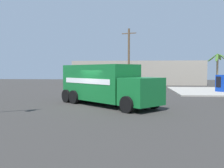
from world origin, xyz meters
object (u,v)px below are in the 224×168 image
(utility_pole, at_px, (129,57))
(palm_tree_far, at_px, (217,64))
(delivery_truck, at_px, (105,84))
(vending_machine_red, at_px, (221,83))

(utility_pole, bearing_deg, palm_tree_far, -9.77)
(delivery_truck, height_order, utility_pole, utility_pole)
(palm_tree_far, bearing_deg, utility_pole, 170.23)
(delivery_truck, xyz_separation_m, utility_pole, (0.96, 19.52, 2.92))
(delivery_truck, distance_m, utility_pole, 19.76)
(delivery_truck, bearing_deg, vending_machine_red, 44.02)
(vending_machine_red, bearing_deg, utility_pole, 141.11)
(utility_pole, bearing_deg, vending_machine_red, -38.89)
(delivery_truck, bearing_deg, utility_pole, 87.18)
(delivery_truck, height_order, palm_tree_far, palm_tree_far)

